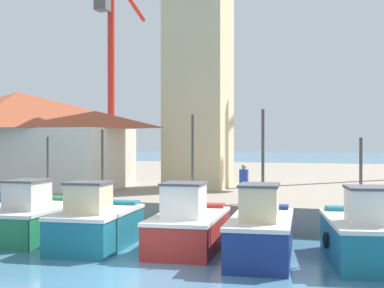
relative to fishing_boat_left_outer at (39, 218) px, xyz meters
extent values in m
plane|color=teal|center=(5.66, -3.92, -0.77)|extent=(300.00, 300.00, 0.00)
cube|color=gray|center=(5.66, 23.17, -0.22)|extent=(120.00, 40.00, 1.08)
cube|color=#2356A8|center=(-2.96, 1.86, 0.34)|extent=(1.77, 0.66, 0.24)
cube|color=#237A4C|center=(0.00, 0.08, -0.23)|extent=(2.18, 4.95, 1.07)
cube|color=#237A4C|center=(-0.10, 2.25, 0.43)|extent=(1.70, 0.67, 0.24)
cube|color=silver|center=(0.00, 0.08, 0.36)|extent=(2.25, 5.01, 0.12)
cube|color=beige|center=(0.04, -0.77, 0.91)|extent=(1.25, 1.51, 0.99)
cube|color=#4C4C51|center=(0.04, -0.77, 1.45)|extent=(1.33, 1.59, 0.08)
cylinder|color=#4C4742|center=(-0.03, 0.68, 1.73)|extent=(0.10, 0.10, 2.62)
torus|color=black|center=(-1.07, 0.27, -0.23)|extent=(0.14, 0.52, 0.52)
cube|color=#196B7F|center=(2.89, -0.93, -0.18)|extent=(2.41, 4.24, 1.17)
cube|color=#196B7F|center=(2.74, 0.85, 0.52)|extent=(1.81, 0.74, 0.24)
cube|color=silver|center=(2.89, -0.93, 0.45)|extent=(2.47, 4.31, 0.12)
cube|color=beige|center=(2.95, -1.64, 0.99)|extent=(1.34, 1.32, 0.95)
cube|color=#4C4C51|center=(2.95, -1.64, 1.51)|extent=(1.43, 1.41, 0.08)
cylinder|color=#4C4742|center=(2.85, -0.42, 1.90)|extent=(0.10, 0.10, 2.77)
torus|color=black|center=(1.76, -0.82, -0.18)|extent=(0.16, 0.53, 0.52)
cube|color=#AD2823|center=(5.99, -0.25, -0.23)|extent=(2.42, 4.65, 1.07)
cube|color=#AD2823|center=(5.83, 1.74, 0.42)|extent=(1.81, 0.73, 0.24)
cube|color=silver|center=(5.99, -0.25, 0.35)|extent=(2.49, 4.71, 0.12)
cube|color=silver|center=(6.05, -1.04, 0.94)|extent=(1.35, 1.44, 1.05)
cube|color=#4C4C51|center=(6.05, -1.04, 1.51)|extent=(1.43, 1.53, 0.08)
cylinder|color=#4C4742|center=(5.94, 0.31, 2.11)|extent=(0.10, 0.10, 3.39)
torus|color=black|center=(4.85, -0.11, -0.23)|extent=(0.16, 0.53, 0.52)
cube|color=navy|center=(8.57, -0.99, -0.17)|extent=(2.20, 4.81, 1.18)
cube|color=navy|center=(8.39, 1.09, 0.54)|extent=(1.58, 0.73, 0.24)
cube|color=silver|center=(8.57, -0.99, 0.47)|extent=(2.26, 4.88, 0.12)
cube|color=beige|center=(8.64, -1.81, 1.04)|extent=(1.20, 1.49, 1.01)
cube|color=#4C4C51|center=(8.64, -1.81, 1.58)|extent=(1.28, 1.58, 0.08)
cylinder|color=#4C4742|center=(8.52, -0.41, 2.22)|extent=(0.10, 0.10, 3.38)
torus|color=black|center=(7.57, -0.84, -0.17)|extent=(0.16, 0.53, 0.52)
cube|color=#196B7F|center=(11.62, -0.60, -0.17)|extent=(2.81, 4.71, 1.19)
cube|color=#196B7F|center=(11.27, 1.33, 0.55)|extent=(1.83, 0.90, 0.24)
cube|color=silver|center=(11.62, -0.60, 0.48)|extent=(2.88, 4.78, 0.12)
cube|color=silver|center=(11.75, -1.36, 1.02)|extent=(1.45, 1.52, 0.97)
cube|color=#4C4C51|center=(11.75, -1.36, 1.55)|extent=(1.54, 1.62, 0.08)
cylinder|color=#4C4742|center=(11.52, -0.05, 1.76)|extent=(0.10, 0.10, 2.46)
torus|color=black|center=(10.48, -0.58, -0.17)|extent=(0.21, 0.53, 0.52)
cube|color=beige|center=(3.23, 10.41, 6.78)|extent=(3.20, 3.20, 12.93)
cube|color=silver|center=(-6.73, 8.31, 1.92)|extent=(12.04, 5.51, 3.21)
pyramid|color=#B25133|center=(-6.73, 8.31, 4.56)|extent=(12.44, 5.91, 2.07)
cube|color=maroon|center=(-7.04, 21.03, 0.92)|extent=(2.00, 2.00, 1.20)
cylinder|color=red|center=(-7.04, 21.03, 8.56)|extent=(0.56, 0.56, 14.10)
cube|color=#4C4C4C|center=(-7.17, 19.77, 13.32)|extent=(1.00, 1.00, 1.00)
cylinder|color=#33333D|center=(7.05, 3.84, 0.74)|extent=(0.22, 0.22, 0.85)
cube|color=#2D4CA5|center=(7.05, 3.84, 1.45)|extent=(0.34, 0.22, 0.56)
sphere|color=tan|center=(7.05, 3.84, 1.84)|extent=(0.20, 0.20, 0.20)
camera|label=1|loc=(11.31, -17.45, 2.92)|focal=50.00mm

